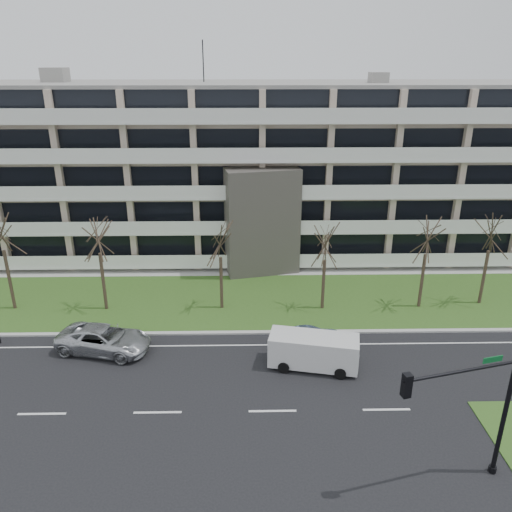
{
  "coord_description": "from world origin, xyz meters",
  "views": [
    {
      "loc": [
        -1.27,
        -21.26,
        17.12
      ],
      "look_at": [
        -0.68,
        10.0,
        4.8
      ],
      "focal_mm": 35.0,
      "sensor_mm": 36.0,
      "label": 1
    }
  ],
  "objects_px": {
    "white_van": "(315,349)",
    "traffic_signal": "(473,405)",
    "blue_sedan": "(311,340)",
    "silver_pickup": "(104,339)"
  },
  "relations": [
    {
      "from": "silver_pickup",
      "to": "traffic_signal",
      "type": "distance_m",
      "value": 21.37
    },
    {
      "from": "blue_sedan",
      "to": "traffic_signal",
      "type": "height_order",
      "value": "traffic_signal"
    },
    {
      "from": "silver_pickup",
      "to": "white_van",
      "type": "distance_m",
      "value": 13.13
    },
    {
      "from": "blue_sedan",
      "to": "white_van",
      "type": "xyz_separation_m",
      "value": [
        -0.0,
        -1.87,
        0.52
      ]
    },
    {
      "from": "blue_sedan",
      "to": "traffic_signal",
      "type": "distance_m",
      "value": 12.31
    },
    {
      "from": "silver_pickup",
      "to": "white_van",
      "type": "xyz_separation_m",
      "value": [
        12.97,
        -1.98,
        0.4
      ]
    },
    {
      "from": "traffic_signal",
      "to": "white_van",
      "type": "bearing_deg",
      "value": 106.29
    },
    {
      "from": "white_van",
      "to": "traffic_signal",
      "type": "bearing_deg",
      "value": -47.52
    },
    {
      "from": "blue_sedan",
      "to": "white_van",
      "type": "height_order",
      "value": "white_van"
    },
    {
      "from": "white_van",
      "to": "traffic_signal",
      "type": "relative_size",
      "value": 0.89
    }
  ]
}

